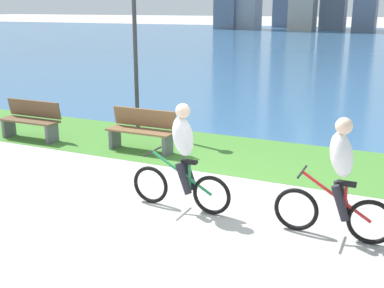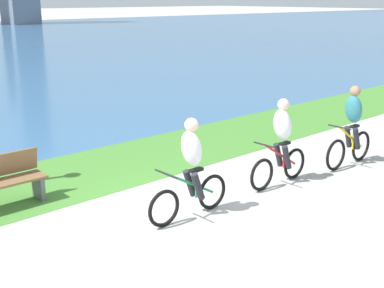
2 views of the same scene
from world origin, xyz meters
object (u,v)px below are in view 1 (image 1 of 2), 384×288
Objects in this scene: bench_near_path at (142,130)px; bench_far_along_path at (31,120)px; lamppost_tall at (135,28)px; cyclist_trailing at (338,179)px; cyclist_lead at (182,157)px.

bench_far_along_path is at bearing -175.05° from bench_near_path.
bench_near_path is at bearing -55.93° from lamppost_tall.
bench_near_path is at bearing 4.95° from bench_far_along_path.
bench_near_path is 2.85m from bench_far_along_path.
lamppost_tall is (-5.35, 3.84, 1.67)m from cyclist_trailing.
bench_far_along_path is at bearing -138.73° from lamppost_tall.
lamppost_tall reaches higher than bench_near_path.
bench_near_path is 2.66m from lamppost_tall.
cyclist_trailing is at bearing -35.65° from lamppost_tall.
cyclist_lead is 0.99× the size of cyclist_trailing.
cyclist_lead is at bearing -51.10° from lamppost_tall.
cyclist_trailing is 1.10× the size of bench_near_path.
cyclist_lead is 1.10× the size of bench_near_path.
bench_far_along_path is at bearing 156.35° from cyclist_lead.
cyclist_lead is 2.26m from cyclist_trailing.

